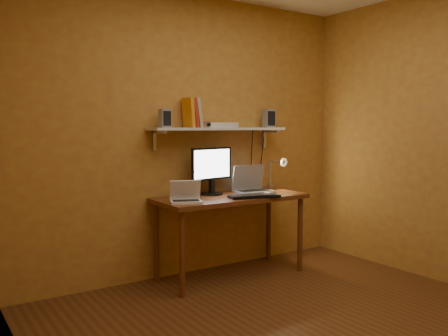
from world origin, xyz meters
TOP-DOWN VIEW (x-y plane):
  - room at (0.00, 0.00)m, footprint 3.44×3.24m
  - desk at (0.22, 1.28)m, footprint 1.40×0.60m
  - wall_shelf at (0.22, 1.47)m, footprint 1.40×0.25m
  - monitor at (0.12, 1.45)m, footprint 0.48×0.24m
  - laptop at (0.53, 1.38)m, footprint 0.36×0.27m
  - netbook at (-0.31, 1.17)m, footprint 0.31×0.27m
  - keyboard at (0.34, 1.07)m, footprint 0.48×0.26m
  - mouse at (0.51, 1.11)m, footprint 0.11×0.08m
  - desk_lamp at (0.88, 1.41)m, footprint 0.09×0.23m
  - speaker_left at (-0.34, 1.47)m, footprint 0.09×0.09m
  - speaker_right at (0.81, 1.46)m, footprint 0.12×0.12m
  - books at (-0.07, 1.48)m, footprint 0.14×0.18m
  - shelf_camera at (0.06, 1.41)m, footprint 0.09×0.05m
  - router at (0.23, 1.46)m, footprint 0.31×0.23m

SIDE VIEW (x-z plane):
  - desk at x=0.22m, z-range 0.29..1.04m
  - keyboard at x=0.34m, z-range 0.75..0.77m
  - mouse at x=0.51m, z-range 0.75..0.78m
  - netbook at x=-0.31m, z-range 0.71..0.90m
  - laptop at x=0.53m, z-range 0.69..0.95m
  - desk_lamp at x=0.88m, z-range 0.77..1.15m
  - monitor at x=0.12m, z-range 0.78..1.22m
  - room at x=0.00m, z-range -0.02..2.62m
  - wall_shelf at x=0.22m, z-range 1.26..1.46m
  - router at x=0.23m, z-range 1.38..1.42m
  - shelf_camera at x=0.06m, z-range 1.38..1.43m
  - speaker_left at x=-0.34m, z-range 1.38..1.54m
  - speaker_right at x=0.81m, z-range 1.38..1.56m
  - books at x=-0.07m, z-range 1.37..1.64m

